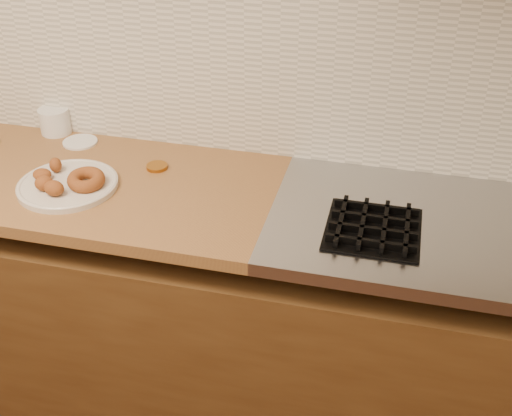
{
  "coord_description": "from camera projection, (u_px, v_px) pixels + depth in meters",
  "views": [
    {
      "loc": [
        0.83,
        0.11,
        1.91
      ],
      "look_at": [
        0.47,
        1.6,
        0.93
      ],
      "focal_mm": 45.0,
      "sensor_mm": 36.0,
      "label": 1
    }
  ],
  "objects": [
    {
      "name": "ring_donut",
      "position": [
        86.0,
        180.0,
        1.94
      ],
      "size": [
        0.16,
        0.16,
        0.05
      ],
      "primitive_type": "torus",
      "rotation": [
        0.1,
        0.0,
        0.52
      ],
      "color": "brown",
      "rests_on": "donut_plate"
    },
    {
      "name": "stovetop",
      "position": [
        501.0,
        237.0,
        1.78
      ],
      "size": [
        1.3,
        0.62,
        0.04
      ],
      "primitive_type": "cube",
      "color": "#9EA0A5",
      "rests_on": "base_cabinet"
    },
    {
      "name": "wall_back",
      "position": [
        142.0,
        9.0,
        2.01
      ],
      "size": [
        4.0,
        0.02,
        2.7
      ],
      "primitive_type": "cube",
      "color": "tan",
      "rests_on": "ground"
    },
    {
      "name": "donut_plate",
      "position": [
        68.0,
        185.0,
        1.97
      ],
      "size": [
        0.3,
        0.3,
        0.02
      ],
      "primitive_type": "cylinder",
      "color": "beige",
      "rests_on": "butcher_block"
    },
    {
      "name": "plastic_tub",
      "position": [
        55.0,
        121.0,
        2.27
      ],
      "size": [
        0.13,
        0.13,
        0.09
      ],
      "primitive_type": "cylinder",
      "rotation": [
        0.0,
        0.0,
        0.21
      ],
      "color": "silver",
      "rests_on": "butcher_block"
    },
    {
      "name": "burner_grates",
      "position": [
        496.0,
        243.0,
        1.71
      ],
      "size": [
        0.91,
        0.26,
        0.03
      ],
      "color": "black",
      "rests_on": "stovetop"
    },
    {
      "name": "brass_jar_lid",
      "position": [
        157.0,
        167.0,
        2.07
      ],
      "size": [
        0.07,
        0.07,
        0.01
      ],
      "primitive_type": "cylinder",
      "rotation": [
        0.0,
        0.0,
        0.06
      ],
      "color": "#A0641F",
      "rests_on": "butcher_block"
    },
    {
      "name": "fried_dough_chunks",
      "position": [
        49.0,
        179.0,
        1.93
      ],
      "size": [
        0.15,
        0.19,
        0.05
      ],
      "color": "brown",
      "rests_on": "donut_plate"
    },
    {
      "name": "tub_lid",
      "position": [
        80.0,
        142.0,
        2.22
      ],
      "size": [
        0.14,
        0.14,
        0.01
      ],
      "primitive_type": "cylinder",
      "rotation": [
        0.0,
        0.0,
        -0.18
      ],
      "color": "silver",
      "rests_on": "butcher_block"
    },
    {
      "name": "base_cabinet",
      "position": [
        135.0,
        305.0,
        2.28
      ],
      "size": [
        3.6,
        0.6,
        0.77
      ],
      "primitive_type": "cube",
      "color": "brown",
      "rests_on": "floor"
    },
    {
      "name": "backsplash",
      "position": [
        145.0,
        57.0,
        2.08
      ],
      "size": [
        3.6,
        0.02,
        0.6
      ],
      "primitive_type": "cube",
      "color": "silver",
      "rests_on": "wall_back"
    }
  ]
}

